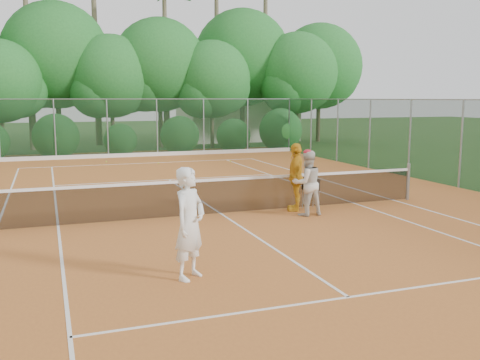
% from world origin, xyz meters
% --- Properties ---
extents(ground, '(120.00, 120.00, 0.00)m').
position_xyz_m(ground, '(0.00, 0.00, 0.00)').
color(ground, '#224418').
rests_on(ground, ground).
extents(clay_court, '(18.00, 36.00, 0.02)m').
position_xyz_m(clay_court, '(0.00, 0.00, 0.01)').
color(clay_court, '#B8682A').
rests_on(clay_court, ground).
extents(club_building, '(8.00, 5.00, 3.00)m').
position_xyz_m(club_building, '(9.00, 24.00, 1.50)').
color(club_building, beige).
rests_on(club_building, ground).
extents(tennis_net, '(11.97, 0.10, 1.10)m').
position_xyz_m(tennis_net, '(0.00, 0.00, 0.53)').
color(tennis_net, gray).
rests_on(tennis_net, clay_court).
extents(player_white, '(0.83, 0.80, 1.91)m').
position_xyz_m(player_white, '(-2.07, -4.70, 0.98)').
color(player_white, white).
rests_on(player_white, clay_court).
extents(player_center_grp, '(0.85, 0.68, 1.74)m').
position_xyz_m(player_center_grp, '(2.06, -0.91, 0.88)').
color(player_center_grp, beige).
rests_on(player_center_grp, clay_court).
extents(player_yellow, '(0.88, 1.17, 1.85)m').
position_xyz_m(player_yellow, '(2.06, -0.26, 0.95)').
color(player_yellow, gold).
rests_on(player_yellow, clay_court).
extents(ball_hopper, '(0.37, 0.37, 0.84)m').
position_xyz_m(ball_hopper, '(2.54, -0.21, 0.69)').
color(ball_hopper, gray).
rests_on(ball_hopper, clay_court).
extents(stray_ball_a, '(0.07, 0.07, 0.07)m').
position_xyz_m(stray_ball_a, '(0.61, 11.44, 0.05)').
color(stray_ball_a, '#BBD030').
rests_on(stray_ball_a, clay_court).
extents(stray_ball_b, '(0.07, 0.07, 0.07)m').
position_xyz_m(stray_ball_b, '(-1.62, 12.93, 0.05)').
color(stray_ball_b, '#B3D431').
rests_on(stray_ball_b, clay_court).
extents(stray_ball_c, '(0.07, 0.07, 0.07)m').
position_xyz_m(stray_ball_c, '(4.01, 10.95, 0.05)').
color(stray_ball_c, '#D9EE37').
rests_on(stray_ball_c, clay_court).
extents(court_markings, '(11.03, 23.83, 0.01)m').
position_xyz_m(court_markings, '(0.00, 0.00, 0.02)').
color(court_markings, white).
rests_on(court_markings, clay_court).
extents(fence_back, '(18.07, 0.07, 3.00)m').
position_xyz_m(fence_back, '(0.00, 15.00, 1.52)').
color(fence_back, '#19381E').
rests_on(fence_back, clay_court).
extents(tropical_treeline, '(32.10, 8.49, 15.03)m').
position_xyz_m(tropical_treeline, '(1.43, 20.22, 5.11)').
color(tropical_treeline, brown).
rests_on(tropical_treeline, ground).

